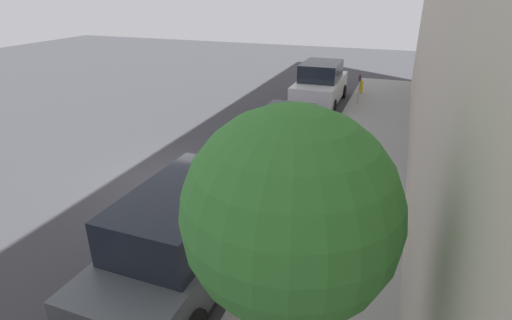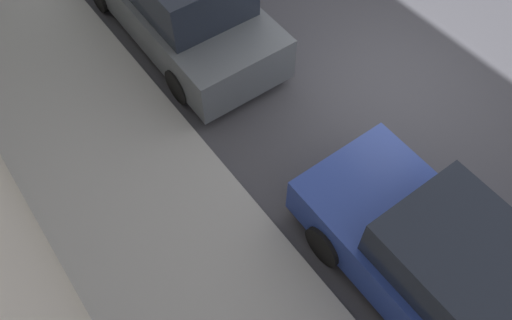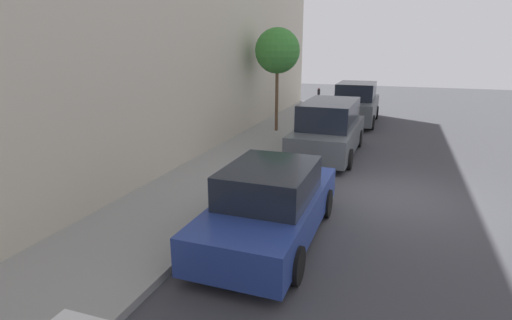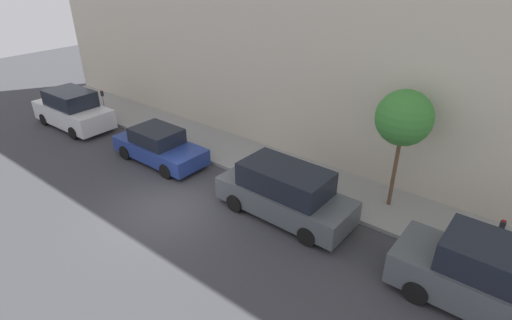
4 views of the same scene
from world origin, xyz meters
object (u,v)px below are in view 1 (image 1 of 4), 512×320
object	(u,v)px
parked_minivan_second	(187,234)
parking_meter_far	(359,86)
street_tree	(290,215)
parked_sedan_third	(285,133)
parked_suv_fourth	(320,84)
fire_hydrant	(361,87)

from	to	relation	value
parked_minivan_second	parking_meter_far	world-z (taller)	parked_minivan_second
street_tree	parked_sedan_third	bearing A→B (deg)	106.21
parked_suv_fourth	parking_meter_far	xyz separation A→B (m)	(1.84, 0.02, 0.07)
parked_sedan_third	parking_meter_far	world-z (taller)	parking_meter_far
fire_hydrant	parking_meter_far	bearing A→B (deg)	-87.29
parked_sedan_third	parking_meter_far	distance (m)	6.97
parking_meter_far	fire_hydrant	distance (m)	2.17
parked_sedan_third	parked_suv_fourth	world-z (taller)	parked_suv_fourth
parked_sedan_third	fire_hydrant	xyz separation A→B (m)	(1.53, 8.88, -0.23)
parking_meter_far	fire_hydrant	world-z (taller)	parking_meter_far
fire_hydrant	street_tree	bearing A→B (deg)	-86.18
street_tree	fire_hydrant	size ratio (longest dim) A/B	6.24
parked_suv_fourth	parking_meter_far	size ratio (longest dim) A/B	3.46
parked_sedan_third	parked_suv_fourth	size ratio (longest dim) A/B	0.93
parked_sedan_third	parking_meter_far	xyz separation A→B (m)	(1.63, 6.77, 0.28)
parked_suv_fourth	parked_sedan_third	bearing A→B (deg)	-88.22
parking_meter_far	street_tree	xyz separation A→B (m)	(1.13, -16.26, 2.50)
parked_minivan_second	fire_hydrant	distance (m)	15.70
street_tree	fire_hydrant	distance (m)	18.65
parked_suv_fourth	street_tree	size ratio (longest dim) A/B	1.12
parking_meter_far	street_tree	size ratio (longest dim) A/B	0.32
parked_minivan_second	parked_suv_fourth	xyz separation A→B (m)	(-0.23, 13.50, 0.01)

